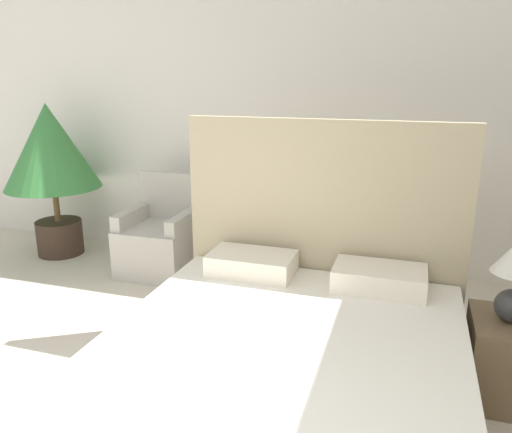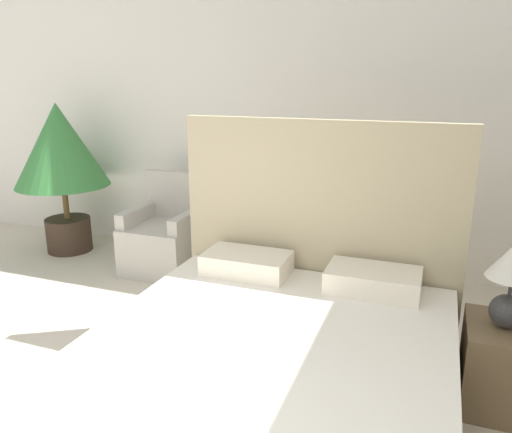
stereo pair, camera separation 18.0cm
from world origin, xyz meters
TOP-DOWN VIEW (x-y plane):
  - wall_back at (0.00, 4.02)m, footprint 10.00×0.06m
  - bed at (0.79, 1.46)m, footprint 1.88×2.19m
  - armchair_near_window_left at (-0.91, 3.30)m, footprint 0.65×0.66m
  - armchair_near_window_right at (0.11, 3.30)m, footprint 0.65×0.65m
  - potted_palm at (-2.18, 3.44)m, footprint 0.96×0.96m
  - nightstand at (1.96, 2.15)m, footprint 0.41×0.49m
  - table_lamp at (1.95, 2.15)m, footprint 0.28×0.28m

SIDE VIEW (x-z plane):
  - nightstand at x=1.96m, z-range 0.00..0.50m
  - armchair_near_window_left at x=-0.91m, z-range -0.17..0.75m
  - armchair_near_window_right at x=0.11m, z-range -0.17..0.75m
  - bed at x=0.79m, z-range -0.46..1.11m
  - table_lamp at x=1.95m, z-range 0.55..1.05m
  - potted_palm at x=-2.18m, z-range 0.27..1.85m
  - wall_back at x=0.00m, z-range 0.00..2.90m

